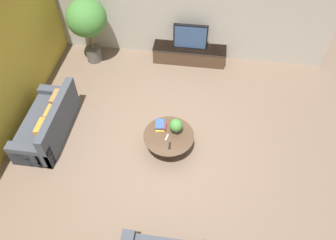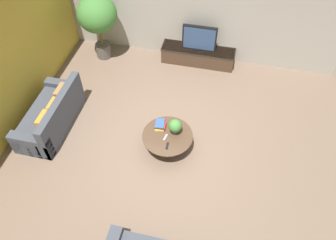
# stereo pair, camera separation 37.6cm
# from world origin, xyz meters

# --- Properties ---
(ground_plane) EXTENTS (24.00, 24.00, 0.00)m
(ground_plane) POSITION_xyz_m (0.00, 0.00, 0.00)
(ground_plane) COLOR brown
(back_wall_stone) EXTENTS (7.40, 0.12, 3.00)m
(back_wall_stone) POSITION_xyz_m (0.00, 3.26, 1.50)
(back_wall_stone) COLOR #A39E93
(back_wall_stone) RESTS_ON ground
(side_wall_left) EXTENTS (0.12, 7.40, 3.00)m
(side_wall_left) POSITION_xyz_m (-3.26, 0.20, 1.50)
(side_wall_left) COLOR gold
(side_wall_left) RESTS_ON ground
(media_console) EXTENTS (1.90, 0.50, 0.43)m
(media_console) POSITION_xyz_m (0.26, 2.94, 0.22)
(media_console) COLOR #473323
(media_console) RESTS_ON ground
(television) EXTENTS (0.86, 0.13, 0.67)m
(television) POSITION_xyz_m (0.26, 2.94, 0.76)
(television) COLOR black
(television) RESTS_ON media_console
(coffee_table) EXTENTS (1.03, 1.03, 0.40)m
(coffee_table) POSITION_xyz_m (0.11, 0.04, 0.28)
(coffee_table) COLOR #756656
(coffee_table) RESTS_ON ground
(couch_by_wall) EXTENTS (0.84, 1.81, 0.84)m
(couch_by_wall) POSITION_xyz_m (-2.48, 0.10, 0.29)
(couch_by_wall) COLOR #3D424C
(couch_by_wall) RESTS_ON ground
(potted_palm_tall) EXTENTS (0.98, 0.98, 1.71)m
(potted_palm_tall) POSITION_xyz_m (-2.24, 2.65, 1.19)
(potted_palm_tall) COLOR #514C47
(potted_palm_tall) RESTS_ON ground
(potted_plant_tabletop) EXTENTS (0.27, 0.27, 0.35)m
(potted_plant_tabletop) POSITION_xyz_m (0.24, 0.15, 0.60)
(potted_plant_tabletop) COLOR #514C47
(potted_plant_tabletop) RESTS_ON coffee_table
(book_stack) EXTENTS (0.24, 0.29, 0.10)m
(book_stack) POSITION_xyz_m (-0.09, 0.24, 0.46)
(book_stack) COLOR gold
(book_stack) RESTS_ON coffee_table
(remote_black) EXTENTS (0.05, 0.16, 0.02)m
(remote_black) POSITION_xyz_m (0.16, -0.22, 0.41)
(remote_black) COLOR black
(remote_black) RESTS_ON coffee_table
(remote_silver) EXTENTS (0.07, 0.16, 0.02)m
(remote_silver) POSITION_xyz_m (0.08, -0.02, 0.41)
(remote_silver) COLOR gray
(remote_silver) RESTS_ON coffee_table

